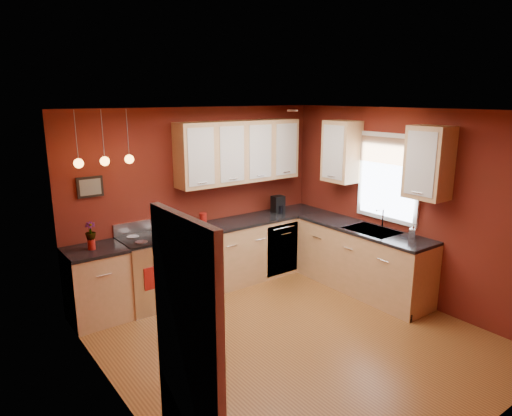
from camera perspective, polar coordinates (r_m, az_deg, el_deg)
floor at (r=5.55m, az=4.55°, el=-15.89°), size 4.20×4.20×0.00m
ceiling at (r=4.82m, az=5.15°, el=12.02°), size 4.00×4.20×0.02m
wall_back at (r=6.70m, az=-7.10°, el=1.25°), size 4.00×0.02×2.60m
wall_front at (r=3.82m, az=26.40°, el=-9.97°), size 4.00×0.02×2.60m
wall_left at (r=4.07m, az=-17.07°, el=-7.67°), size 0.02×4.20×2.60m
wall_right at (r=6.49m, az=18.22°, el=0.25°), size 0.02×4.20×2.60m
base_cabinets_back_left at (r=6.08m, az=-19.22°, el=-9.20°), size 0.70×0.60×0.90m
base_cabinets_back_right at (r=7.07m, az=-0.51°, el=-5.13°), size 2.54×0.60×0.90m
base_cabinets_right at (r=6.76m, az=13.07°, el=-6.40°), size 0.60×2.10×0.90m
counter_back_left at (r=5.91m, az=-19.58°, el=-5.00°), size 0.70×0.62×0.04m
counter_back_right at (r=6.93m, az=-0.52°, el=-1.45°), size 2.54×0.62×0.04m
counter_right at (r=6.62m, az=13.29°, el=-2.57°), size 0.62×2.10×0.04m
gas_range at (r=6.29m, az=-12.87°, el=-7.65°), size 0.76×0.64×1.11m
dishwasher_front at (r=7.07m, az=3.32°, el=-5.16°), size 0.60×0.02×0.80m
sink at (r=6.53m, az=14.30°, el=-2.90°), size 0.50×0.70×0.33m
window at (r=6.57m, az=16.22°, el=4.01°), size 0.06×1.02×1.22m
door_left_wall at (r=3.21m, az=-8.41°, el=-18.84°), size 0.12×0.82×2.05m
upper_cabinets_back at (r=6.76m, az=-2.06°, el=7.05°), size 2.00×0.35×0.90m
upper_cabinets_right at (r=6.43m, az=15.38°, el=6.22°), size 0.35×1.95×0.90m
wall_picture at (r=6.02m, az=-20.03°, el=2.49°), size 0.32×0.03×0.26m
pendant_lights at (r=5.68m, az=-18.39°, el=5.66°), size 0.71×0.11×0.66m
red_canister at (r=6.61m, az=-6.63°, el=-1.34°), size 0.11×0.11×0.17m
red_vase at (r=5.87m, az=-19.88°, el=-4.24°), size 0.09×0.09×0.14m
flowers at (r=5.83m, az=-20.01°, el=-2.73°), size 0.15×0.15×0.22m
coffee_maker at (r=7.25m, az=2.80°, el=0.39°), size 0.19×0.19×0.27m
soap_pump at (r=6.29m, az=19.00°, el=-2.74°), size 0.11×0.12×0.19m
dish_towel at (r=5.94m, az=-12.82°, el=-8.55°), size 0.21×0.01×0.29m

